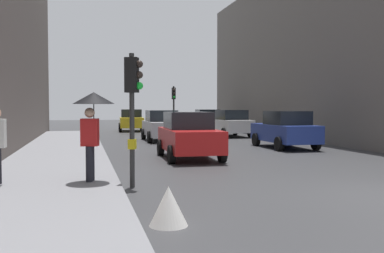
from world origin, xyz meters
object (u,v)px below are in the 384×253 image
(car_white_compact, at_px, (230,123))
(warning_sign_triangle, at_px, (169,206))
(car_silver_hatchback, at_px, (162,126))
(traffic_light_near_right, at_px, (133,95))
(car_dark_suv, at_px, (207,121))
(car_red_sedan, at_px, (189,135))
(pedestrian_with_umbrella, at_px, (93,111))
(traffic_light_far_median, at_px, (174,101))
(car_yellow_taxi, at_px, (131,120))
(car_blue_van, at_px, (285,130))

(car_white_compact, height_order, warning_sign_triangle, car_white_compact)
(car_silver_hatchback, bearing_deg, traffic_light_near_right, -102.63)
(car_dark_suv, relative_size, car_red_sedan, 1.01)
(car_silver_hatchback, distance_m, warning_sign_triangle, 18.26)
(pedestrian_with_umbrella, bearing_deg, traffic_light_far_median, 73.29)
(car_white_compact, xyz_separation_m, car_yellow_taxi, (-5.69, 8.17, 0.00))
(car_blue_van, bearing_deg, car_silver_hatchback, 129.91)
(pedestrian_with_umbrella, bearing_deg, traffic_light_near_right, -9.97)
(traffic_light_far_median, distance_m, car_dark_suv, 4.24)
(pedestrian_with_umbrella, bearing_deg, car_blue_van, 42.70)
(traffic_light_near_right, relative_size, car_white_compact, 0.76)
(traffic_light_near_right, bearing_deg, pedestrian_with_umbrella, 170.03)
(car_red_sedan, relative_size, warning_sign_triangle, 6.54)
(car_yellow_taxi, bearing_deg, car_silver_hatchback, -86.71)
(car_white_compact, distance_m, pedestrian_with_umbrella, 19.27)
(traffic_light_far_median, distance_m, warning_sign_triangle, 24.82)
(traffic_light_near_right, relative_size, car_red_sedan, 0.76)
(traffic_light_near_right, height_order, car_white_compact, traffic_light_near_right)
(traffic_light_far_median, relative_size, car_red_sedan, 0.81)
(car_dark_suv, distance_m, car_yellow_taxi, 6.16)
(car_silver_hatchback, xyz_separation_m, car_yellow_taxi, (-0.62, 10.83, 0.00))
(car_silver_hatchback, distance_m, car_blue_van, 7.63)
(warning_sign_triangle, bearing_deg, traffic_light_far_median, 78.31)
(car_dark_suv, xyz_separation_m, car_red_sedan, (-5.65, -17.51, 0.00))
(traffic_light_near_right, bearing_deg, car_blue_van, 46.42)
(traffic_light_far_median, xyz_separation_m, warning_sign_triangle, (-5.01, -24.23, -2.06))
(car_dark_suv, relative_size, car_blue_van, 1.03)
(car_silver_hatchback, xyz_separation_m, warning_sign_triangle, (-3.04, -17.99, -0.55))
(car_silver_hatchback, bearing_deg, car_white_compact, 27.77)
(traffic_light_near_right, height_order, car_silver_hatchback, traffic_light_near_right)
(traffic_light_far_median, height_order, pedestrian_with_umbrella, traffic_light_far_median)
(traffic_light_far_median, relative_size, car_white_compact, 0.81)
(pedestrian_with_umbrella, bearing_deg, car_silver_hatchback, 73.66)
(traffic_light_near_right, relative_size, car_dark_suv, 0.75)
(traffic_light_near_right, bearing_deg, warning_sign_triangle, -87.15)
(car_dark_suv, bearing_deg, car_blue_van, -90.92)
(traffic_light_far_median, relative_size, traffic_light_near_right, 1.07)
(traffic_light_far_median, distance_m, car_silver_hatchback, 6.71)
(car_blue_van, height_order, pedestrian_with_umbrella, pedestrian_with_umbrella)
(car_dark_suv, bearing_deg, car_white_compact, -90.62)
(traffic_light_far_median, relative_size, car_dark_suv, 0.80)
(car_dark_suv, bearing_deg, traffic_light_near_right, -109.95)
(traffic_light_near_right, bearing_deg, car_dark_suv, 70.05)
(car_red_sedan, distance_m, car_white_compact, 12.83)
(car_blue_van, distance_m, warning_sign_triangle, 14.52)
(car_white_compact, bearing_deg, car_yellow_taxi, 124.86)
(car_blue_van, bearing_deg, car_dark_suv, 89.08)
(pedestrian_with_umbrella, bearing_deg, car_yellow_taxi, 81.94)
(car_white_compact, bearing_deg, traffic_light_near_right, -115.92)
(car_dark_suv, xyz_separation_m, car_white_compact, (-0.06, -5.96, 0.00))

